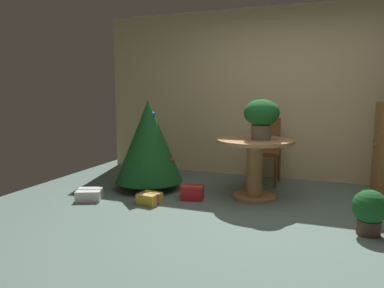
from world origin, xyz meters
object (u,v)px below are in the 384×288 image
Objects in this scene: round_dining_table at (255,160)px; gift_box_gold at (149,198)px; wooden_chair_far at (266,147)px; gift_box_cream at (89,195)px; holiday_tree at (149,141)px; potted_plant at (370,210)px; flower_vase at (262,115)px; gift_box_red at (193,193)px.

gift_box_gold is at bearing -149.16° from round_dining_table.
wooden_chair_far is at bearing 54.04° from gift_box_gold.
gift_box_cream is (-1.91, -1.66, -0.47)m from wooden_chair_far.
round_dining_table is 1.45m from holiday_tree.
wooden_chair_far is 1.73m from holiday_tree.
gift_box_gold is at bearing 7.71° from gift_box_cream.
holiday_tree is at bearing 56.69° from gift_box_cream.
holiday_tree is (-1.44, -0.95, 0.14)m from wooden_chair_far.
wooden_chair_far is 2.10m from potted_plant.
gift_box_gold is (-1.20, -0.66, -0.98)m from flower_vase.
round_dining_table is at bearing 146.81° from potted_plant.
gift_box_cream is 0.79m from gift_box_gold.
flower_vase reaches higher than wooden_chair_far.
gift_box_red is 0.72× the size of potted_plant.
potted_plant is at bearing -15.47° from holiday_tree.
gift_box_gold is (-1.13, -1.55, -0.46)m from wooden_chair_far.
flower_vase is at bearing -85.33° from wooden_chair_far.
holiday_tree reaches higher than round_dining_table.
potted_plant is (2.35, -0.13, 0.17)m from gift_box_gold.
wooden_chair_far is (-0.07, 0.89, -0.52)m from flower_vase.
gift_box_cream is 1.28m from gift_box_red.
gift_box_cream is (-1.98, -0.77, -0.98)m from flower_vase.
gift_box_cream is at bearing -138.98° from wooden_chair_far.
gift_box_cream is at bearing -123.31° from holiday_tree.
round_dining_table is 1.91× the size of flower_vase.
wooden_chair_far is 2.57m from gift_box_cream.
gift_box_cream is at bearing -172.29° from gift_box_gold.
wooden_chair_far is at bearing 90.00° from round_dining_table.
holiday_tree is 2.80m from potted_plant.
gift_box_red is at bearing 21.42° from gift_box_cream.
gift_box_red is (-0.71, -1.19, -0.45)m from wooden_chair_far.
flower_vase is at bearing 20.99° from gift_box_red.
holiday_tree is (-1.44, -0.06, 0.18)m from round_dining_table.
potted_plant is (3.13, -0.02, 0.17)m from gift_box_cream.
wooden_chair_far reaches higher than potted_plant.
round_dining_table is 2.21× the size of potted_plant.
gift_box_red reaches higher than gift_box_cream.
wooden_chair_far reaches higher than gift_box_red.
gift_box_cream is at bearing 179.57° from potted_plant.
gift_box_red is at bearing -156.52° from round_dining_table.
wooden_chair_far is at bearing 126.08° from potted_plant.
flower_vase is 1.28m from gift_box_red.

